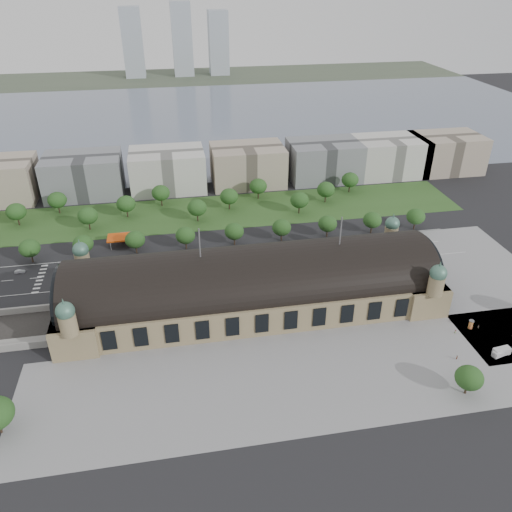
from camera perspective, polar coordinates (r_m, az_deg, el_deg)
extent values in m
plane|color=black|center=(205.75, -0.39, -5.73)|extent=(900.00, 900.00, 0.00)
cube|color=#8B7956|center=(202.29, -0.39, -4.35)|extent=(150.00, 40.00, 12.00)
cube|color=#8B7956|center=(204.05, -19.37, -6.00)|extent=(16.00, 43.00, 12.00)
cube|color=#8B7956|center=(221.77, 16.94, -2.42)|extent=(16.00, 43.00, 12.00)
cylinder|color=black|center=(198.95, -0.40, -2.93)|extent=(144.00, 37.60, 37.60)
cylinder|color=black|center=(200.91, -21.44, -4.27)|extent=(1.20, 32.00, 32.00)
cylinder|color=black|center=(220.43, 18.64, -0.50)|extent=(1.20, 32.00, 32.00)
cylinder|color=#8B7956|center=(216.28, -19.18, -0.61)|extent=(6.00, 6.00, 8.00)
sphere|color=#46715F|center=(213.67, -19.42, 0.66)|extent=(6.40, 6.40, 6.40)
cone|color=#46715F|center=(211.84, -19.60, 1.60)|extent=(1.00, 1.00, 2.50)
cylinder|color=#8B7956|center=(233.07, 15.14, 2.38)|extent=(6.00, 6.00, 8.00)
sphere|color=#46715F|center=(230.65, 15.32, 3.58)|extent=(6.40, 6.40, 6.40)
cone|color=#46715F|center=(228.96, 15.46, 4.48)|extent=(1.00, 1.00, 2.50)
cylinder|color=#8B7956|center=(181.62, -20.67, -7.31)|extent=(6.00, 6.00, 8.00)
sphere|color=#46715F|center=(178.51, -20.99, -5.90)|extent=(6.40, 6.40, 6.40)
cone|color=#46715F|center=(176.31, -21.22, -4.85)|extent=(1.00, 1.00, 2.50)
cylinder|color=#8B7956|center=(201.33, 19.86, -3.17)|extent=(6.00, 6.00, 8.00)
sphere|color=#46715F|center=(198.52, 20.13, -1.85)|extent=(6.40, 6.40, 6.40)
cone|color=#46715F|center=(196.55, 20.33, -0.86)|extent=(1.00, 1.00, 2.50)
cylinder|color=#59595B|center=(187.05, -6.47, 1.50)|extent=(0.50, 0.50, 12.00)
cylinder|color=#59595B|center=(197.26, 9.66, 2.85)|extent=(0.50, 0.50, 12.00)
cube|color=gray|center=(174.61, 5.50, -13.73)|extent=(190.00, 48.00, 0.12)
cube|color=gray|center=(242.37, 24.39, -2.69)|extent=(56.00, 100.00, 0.12)
cube|color=black|center=(235.64, -6.78, -0.85)|extent=(260.00, 26.00, 0.10)
cube|color=#2F5421|center=(284.42, -6.61, 4.88)|extent=(300.00, 45.00, 0.10)
cube|color=#CD450C|center=(255.63, -15.09, 2.09)|extent=(14.00, 9.00, 0.70)
cube|color=#59595B|center=(262.15, -14.50, 2.14)|extent=(7.00, 5.00, 3.20)
cylinder|color=#59595B|center=(260.23, -16.18, 1.82)|extent=(0.50, 0.50, 4.40)
cylinder|color=#59595B|center=(259.09, -13.77, 2.04)|extent=(0.50, 0.50, 4.40)
cylinder|color=#59595B|center=(254.60, -16.28, 1.15)|extent=(0.50, 0.50, 4.40)
cylinder|color=#59595B|center=(253.44, -13.82, 1.37)|extent=(0.50, 0.50, 4.40)
cube|color=slate|center=(478.51, -6.75, 15.40)|extent=(700.00, 320.00, 0.08)
cube|color=#44513D|center=(673.67, -8.12, 19.62)|extent=(700.00, 120.00, 0.14)
cube|color=#9EA8B2|center=(677.74, -13.91, 22.59)|extent=(24.00, 24.00, 80.00)
cube|color=#9EA8B2|center=(677.29, -8.45, 23.30)|extent=(24.00, 24.00, 85.00)
cube|color=#9EA8B2|center=(681.24, -4.31, 23.13)|extent=(24.00, 24.00, 75.00)
cube|color=slate|center=(320.67, -19.09, 8.71)|extent=(45.00, 32.00, 24.00)
cube|color=beige|center=(316.45, -10.06, 9.65)|extent=(45.00, 32.00, 24.00)
cube|color=tan|center=(320.09, -0.96, 10.35)|extent=(45.00, 32.00, 24.00)
cube|color=slate|center=(331.32, 7.76, 10.78)|extent=(45.00, 32.00, 24.00)
cube|color=beige|center=(347.32, 15.00, 10.95)|extent=(45.00, 32.00, 24.00)
cube|color=tan|center=(365.63, 20.82, 10.97)|extent=(45.00, 32.00, 24.00)
cylinder|color=#2D2116|center=(256.59, -24.22, -0.22)|extent=(0.70, 0.70, 4.32)
ellipsoid|color=#204819|center=(254.19, -24.46, 0.81)|extent=(9.60, 9.60, 8.16)
cylinder|color=#2D2116|center=(251.31, -18.96, 0.26)|extent=(0.70, 0.70, 4.32)
ellipsoid|color=#204819|center=(248.86, -19.15, 1.32)|extent=(9.60, 9.60, 8.16)
cylinder|color=#2D2116|center=(248.25, -13.52, 0.76)|extent=(0.70, 0.70, 4.32)
ellipsoid|color=#204819|center=(245.77, -13.66, 1.83)|extent=(9.60, 9.60, 8.16)
cylinder|color=#2D2116|center=(247.49, -7.99, 1.26)|extent=(0.70, 0.70, 4.32)
ellipsoid|color=#204819|center=(245.00, -8.08, 2.34)|extent=(9.60, 9.60, 8.16)
cylinder|color=#2D2116|center=(249.05, -2.48, 1.74)|extent=(0.70, 0.70, 4.32)
ellipsoid|color=#204819|center=(246.58, -2.51, 2.82)|extent=(9.60, 9.60, 8.16)
cylinder|color=#2D2116|center=(252.89, 2.91, 2.20)|extent=(0.70, 0.70, 4.32)
ellipsoid|color=#204819|center=(250.46, 2.95, 3.27)|extent=(9.60, 9.60, 8.16)
cylinder|color=#2D2116|center=(258.91, 8.11, 2.63)|extent=(0.70, 0.70, 4.32)
ellipsoid|color=#204819|center=(256.53, 8.19, 3.67)|extent=(9.60, 9.60, 8.16)
cylinder|color=#2D2116|center=(266.96, 13.03, 3.01)|extent=(0.70, 0.70, 4.32)
ellipsoid|color=#204819|center=(264.65, 13.16, 4.02)|extent=(9.60, 9.60, 8.16)
cylinder|color=#2D2116|center=(276.86, 17.63, 3.34)|extent=(0.70, 0.70, 4.32)
ellipsoid|color=#204819|center=(274.63, 17.80, 4.32)|extent=(9.60, 9.60, 8.16)
cylinder|color=#2D2116|center=(296.75, -25.49, 3.60)|extent=(0.70, 0.70, 4.68)
ellipsoid|color=#204819|center=(294.51, -25.73, 4.59)|extent=(10.40, 10.40, 8.84)
cylinder|color=#2D2116|center=(302.71, -21.57, 4.98)|extent=(0.70, 0.70, 4.68)
ellipsoid|color=#204819|center=(300.52, -21.78, 5.96)|extent=(10.40, 10.40, 8.84)
cylinder|color=#2D2116|center=(277.73, -18.49, 3.32)|extent=(0.70, 0.70, 4.68)
ellipsoid|color=#204819|center=(275.33, -18.68, 4.38)|extent=(10.40, 10.40, 8.84)
cylinder|color=#2D2116|center=(286.12, -14.49, 4.76)|extent=(0.70, 0.70, 4.68)
ellipsoid|color=#204819|center=(283.80, -14.64, 5.80)|extent=(10.40, 10.40, 8.84)
cylinder|color=#2D2116|center=(295.98, -10.73, 6.08)|extent=(0.70, 0.70, 4.68)
ellipsoid|color=#204819|center=(293.74, -10.83, 7.10)|extent=(10.40, 10.40, 8.84)
cylinder|color=#2D2116|center=(274.35, -6.68, 4.43)|extent=(0.70, 0.70, 4.68)
ellipsoid|color=#204819|center=(271.93, -6.75, 5.51)|extent=(10.40, 10.40, 8.84)
cylinder|color=#2D2116|center=(286.65, -3.07, 5.77)|extent=(0.70, 0.70, 4.68)
ellipsoid|color=#204819|center=(284.33, -3.10, 6.82)|extent=(10.40, 10.40, 8.84)
cylinder|color=#2D2116|center=(300.13, 0.25, 6.98)|extent=(0.70, 0.70, 4.68)
ellipsoid|color=#204819|center=(297.91, 0.25, 7.99)|extent=(10.40, 10.40, 8.84)
cylinder|color=#2D2116|center=(282.67, 4.95, 5.33)|extent=(0.70, 0.70, 4.68)
ellipsoid|color=#204819|center=(280.32, 5.00, 6.39)|extent=(10.40, 10.40, 8.84)
cylinder|color=#2D2116|center=(298.27, 7.92, 6.53)|extent=(0.70, 0.70, 4.68)
ellipsoid|color=#204819|center=(296.05, 8.00, 7.54)|extent=(10.40, 10.40, 8.84)
cylinder|color=#2D2116|center=(314.71, 10.60, 7.58)|extent=(0.70, 0.70, 4.68)
ellipsoid|color=#204819|center=(312.60, 10.70, 8.55)|extent=(10.40, 10.40, 8.84)
cylinder|color=#2D2116|center=(174.06, -27.23, -17.00)|extent=(0.70, 0.70, 4.68)
cylinder|color=#2D2116|center=(180.94, 22.88, -13.81)|extent=(0.70, 0.70, 3.96)
ellipsoid|color=#204819|center=(177.80, 23.19, -12.68)|extent=(9.00, 9.00, 7.65)
imported|color=#9C9DA5|center=(250.79, -25.38, -1.60)|extent=(4.49, 1.66, 1.47)
imported|color=black|center=(236.51, -14.72, -1.40)|extent=(5.13, 2.67, 1.38)
imported|color=maroon|center=(243.56, -9.03, 0.30)|extent=(5.74, 2.43, 1.65)
imported|color=#1A1E4B|center=(234.69, 0.37, -0.52)|extent=(4.85, 2.11, 1.63)
imported|color=#515457|center=(248.07, 6.01, 1.10)|extent=(4.51, 1.61, 1.48)
imported|color=white|center=(258.48, 15.43, 1.39)|extent=(6.04, 3.02, 1.64)
imported|color=black|center=(228.68, -20.12, -3.54)|extent=(4.45, 3.41, 1.41)
imported|color=maroon|center=(229.54, -21.46, -3.69)|extent=(5.77, 5.04, 1.48)
imported|color=#191F48|center=(224.41, -11.89, -2.85)|extent=(5.51, 4.46, 1.50)
imported|color=#52565A|center=(223.73, -9.79, -2.72)|extent=(4.66, 4.23, 1.54)
imported|color=silver|center=(225.52, -15.06, -3.14)|extent=(4.24, 2.87, 1.32)
imported|color=gray|center=(222.39, -13.58, -3.44)|extent=(4.98, 4.33, 1.28)
imported|color=black|center=(223.77, -11.05, -2.89)|extent=(4.75, 3.86, 1.29)
imported|color=#B7491D|center=(226.72, -2.09, -1.49)|extent=(12.29, 2.93, 3.42)
imported|color=beige|center=(228.21, -2.70, -1.24)|extent=(13.03, 3.49, 3.60)
imported|color=silver|center=(233.79, 6.73, -0.70)|extent=(10.69, 2.95, 2.95)
cube|color=silver|center=(201.14, 26.05, -9.96)|extent=(5.66, 3.45, 2.29)
cube|color=silver|center=(200.03, 25.66, -10.23)|extent=(1.87, 2.24, 1.59)
cube|color=silver|center=(202.02, 26.27, -9.75)|extent=(6.63, 3.34, 2.75)
cube|color=silver|center=(200.83, 25.74, -10.01)|extent=(1.98, 2.53, 1.91)
cylinder|color=#B8472E|center=(210.00, 23.33, -7.22)|extent=(1.60, 1.60, 3.42)
cylinder|color=#59595B|center=(208.98, 23.44, -6.82)|extent=(1.94, 1.94, 0.28)
imported|color=gray|center=(205.75, 21.83, -8.02)|extent=(0.88, 0.68, 1.58)
imported|color=gray|center=(193.51, 21.98, -10.72)|extent=(0.83, 0.79, 1.90)
imported|color=gray|center=(211.63, 24.07, -7.36)|extent=(0.93, 1.01, 1.82)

